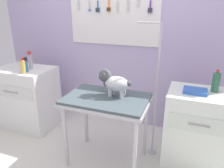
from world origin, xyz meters
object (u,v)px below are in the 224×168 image
grooming_table (107,105)px  soda_bottle (216,82)px  counter_left (28,97)px  dog (113,82)px  spray_bottle_tall (30,61)px  grooming_arm (155,98)px  cabinet_right (197,129)px

grooming_table → soda_bottle: bearing=20.9°
counter_left → dog: bearing=-10.4°
counter_left → spray_bottle_tall: spray_bottle_tall is taller
dog → spray_bottle_tall: bearing=167.7°
grooming_arm → dog: 0.54m
grooming_arm → soda_bottle: size_ratio=6.62×
grooming_table → dog: (0.05, 0.08, 0.24)m
dog → soda_bottle: size_ratio=1.66×
grooming_arm → dog: size_ratio=3.98×
grooming_arm → spray_bottle_tall: grooming_arm is taller
grooming_table → spray_bottle_tall: (-1.29, 0.37, 0.28)m
grooming_arm → soda_bottle: 0.66m
grooming_table → spray_bottle_tall: 1.37m
grooming_table → grooming_arm: grooming_arm is taller
dog → counter_left: (-1.46, 0.27, -0.52)m
grooming_table → counter_left: 1.47m
cabinet_right → spray_bottle_tall: bearing=179.1°
grooming_arm → cabinet_right: 0.57m
grooming_table → soda_bottle: 1.18m
grooming_arm → dog: bearing=-149.0°
spray_bottle_tall → soda_bottle: 2.36m
spray_bottle_tall → cabinet_right: bearing=-0.9°
dog → spray_bottle_tall: size_ratio=1.59×
counter_left → cabinet_right: size_ratio=1.02×
grooming_table → grooming_arm: bearing=35.0°
dog → grooming_table: bearing=-123.0°
counter_left → cabinet_right: (2.36, -0.01, -0.01)m
soda_bottle → cabinet_right: bearing=-148.0°
cabinet_right → soda_bottle: 0.57m
counter_left → spray_bottle_tall: (0.12, 0.02, 0.56)m
spray_bottle_tall → grooming_arm: bearing=-1.4°
spray_bottle_tall → soda_bottle: (2.36, 0.04, -0.02)m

